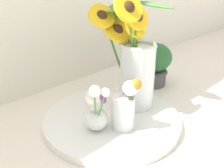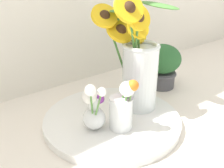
{
  "view_description": "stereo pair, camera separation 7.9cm",
  "coord_description": "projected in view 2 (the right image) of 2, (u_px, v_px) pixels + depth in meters",
  "views": [
    {
      "loc": [
        -0.54,
        -0.42,
        0.46
      ],
      "look_at": [
        -0.03,
        0.09,
        0.14
      ],
      "focal_mm": 42.0,
      "sensor_mm": 36.0,
      "label": 1
    },
    {
      "loc": [
        -0.48,
        -0.47,
        0.46
      ],
      "look_at": [
        -0.03,
        0.09,
        0.14
      ],
      "focal_mm": 42.0,
      "sensor_mm": 36.0,
      "label": 2
    }
  ],
  "objects": [
    {
      "name": "serving_tray",
      "position": [
        112.0,
        120.0,
        0.84
      ],
      "size": [
        0.43,
        0.43,
        0.02
      ],
      "color": "white",
      "rests_on": "ground_plane"
    },
    {
      "name": "potted_plant",
      "position": [
        162.0,
        64.0,
        1.06
      ],
      "size": [
        0.15,
        0.15,
        0.18
      ],
      "color": "#4C4C51",
      "rests_on": "ground_plane"
    },
    {
      "name": "vase_bulb_right",
      "position": [
        94.0,
        110.0,
        0.75
      ],
      "size": [
        0.08,
        0.08,
        0.16
      ],
      "color": "white",
      "rests_on": "serving_tray"
    },
    {
      "name": "vase_small_center",
      "position": [
        123.0,
        107.0,
        0.75
      ],
      "size": [
        0.07,
        0.09,
        0.16
      ],
      "color": "white",
      "rests_on": "serving_tray"
    },
    {
      "name": "ground_plane",
      "position": [
        139.0,
        131.0,
        0.8
      ],
      "size": [
        6.0,
        6.0,
        0.0
      ],
      "primitive_type": "plane",
      "color": "silver"
    },
    {
      "name": "mason_jar_sunflowers",
      "position": [
        137.0,
        63.0,
        0.84
      ],
      "size": [
        0.24,
        0.19,
        0.39
      ],
      "color": "silver",
      "rests_on": "serving_tray"
    }
  ]
}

